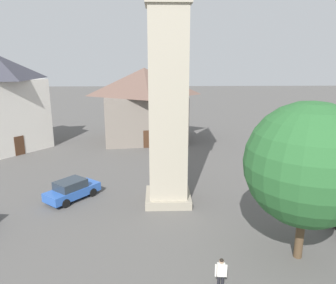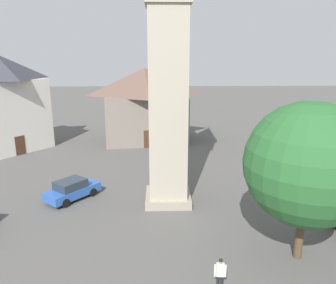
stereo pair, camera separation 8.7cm
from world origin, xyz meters
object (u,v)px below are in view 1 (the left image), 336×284
Objects in this scene: road_sign at (158,149)px; building_shop_left at (0,103)px; tree at (308,164)px; lamp_post at (309,153)px; pedestrian at (221,272)px; car_silver_kerb at (72,190)px; building_terrace_right at (145,104)px.

building_shop_left is at bearing -111.05° from road_sign.
tree is 1.52× the size of lamp_post.
pedestrian is 12.95m from lamp_post.
tree is at bearing 118.27° from pedestrian.
lamp_post is at bearing 87.93° from car_silver_kerb.
road_sign is at bearing 137.08° from car_silver_kerb.
building_terrace_right is 22.47m from lamp_post.
building_terrace_right is (-4.22, 15.94, -0.83)m from building_shop_left.
building_shop_left is 3.99× the size of road_sign.
pedestrian is 0.31× the size of lamp_post.
car_silver_kerb is at bearing -119.39° from tree.
building_terrace_right reaches higher than tree.
building_shop_left reaches higher than building_terrace_right.
building_terrace_right is 2.03× the size of lamp_post.
building_shop_left is (-21.60, -24.98, 0.29)m from tree.
lamp_post reaches higher than road_sign.
car_silver_kerb is 19.04m from building_terrace_right.
pedestrian is at bearing -61.73° from tree.
building_shop_left is (-13.76, -11.07, 4.75)m from car_silver_kerb.
car_silver_kerb is 17.67m from lamp_post.
car_silver_kerb is at bearing -92.07° from lamp_post.
pedestrian is 17.58m from road_sign.
building_terrace_right reaches higher than road_sign.
pedestrian is 6.76m from tree.
road_sign reaches higher than pedestrian.
pedestrian is 0.20× the size of tree.
car_silver_kerb is 13.88m from pedestrian.
road_sign is at bearing -124.95° from lamp_post.
lamp_post is (0.63, 17.42, 2.88)m from car_silver_kerb.
building_shop_left reaches higher than lamp_post.
building_shop_left reaches higher than car_silver_kerb.
building_terrace_right is at bearing -146.02° from lamp_post.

